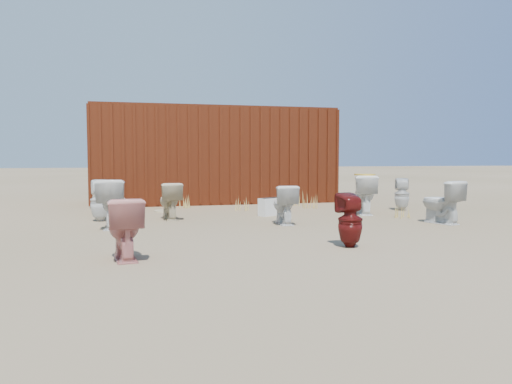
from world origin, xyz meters
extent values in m
plane|color=brown|center=(0.00, 0.00, 0.00)|extent=(100.00, 100.00, 0.00)
cube|color=#46160B|center=(0.00, 5.20, 1.20)|extent=(6.00, 2.40, 2.40)
imported|color=silver|center=(-2.40, 0.59, 0.40)|extent=(0.53, 0.83, 0.80)
imported|color=tan|center=(-2.20, -2.01, 0.35)|extent=(0.47, 0.73, 0.71)
imported|color=silver|center=(0.44, 0.39, 0.34)|extent=(0.42, 0.68, 0.68)
imported|color=#59110F|center=(0.60, -1.93, 0.35)|extent=(0.33, 0.33, 0.70)
imported|color=silver|center=(3.12, -0.20, 0.38)|extent=(0.61, 0.82, 0.75)
imported|color=white|center=(-2.65, 1.60, 0.37)|extent=(0.35, 0.35, 0.75)
imported|color=beige|center=(-2.67, 2.58, 0.36)|extent=(0.57, 0.78, 0.71)
imported|color=beige|center=(-1.42, 1.53, 0.34)|extent=(0.46, 0.71, 0.69)
imported|color=white|center=(2.47, 1.41, 0.40)|extent=(0.67, 0.88, 0.79)
imported|color=silver|center=(3.60, 1.89, 0.35)|extent=(0.43, 0.43, 0.70)
ellipsoid|color=gold|center=(2.47, 1.41, 0.81)|extent=(0.40, 0.50, 0.02)
cube|color=silver|center=(0.57, 1.68, 0.17)|extent=(0.53, 0.42, 0.35)
ellipsoid|color=#BBB288|center=(-1.44, 2.94, 0.01)|extent=(0.41, 0.52, 0.02)
ellipsoid|color=#BDB589|center=(-2.32, 2.53, 0.01)|extent=(0.57, 0.59, 0.02)
cone|color=#AF9346|center=(-2.51, 3.02, 0.17)|extent=(0.36, 0.36, 0.34)
cone|color=#AF9346|center=(0.24, 2.76, 0.13)|extent=(0.32, 0.32, 0.26)
cone|color=#AF9346|center=(1.80, 2.82, 0.16)|extent=(0.36, 0.36, 0.32)
cone|color=#AF9346|center=(-0.97, 3.50, 0.15)|extent=(0.30, 0.30, 0.29)
cone|color=#AF9346|center=(1.71, 3.50, 0.17)|extent=(0.34, 0.34, 0.33)
cone|color=#AF9346|center=(2.91, 0.73, 0.11)|extent=(0.28, 0.28, 0.22)
camera|label=1|loc=(-2.13, -7.77, 1.15)|focal=35.00mm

